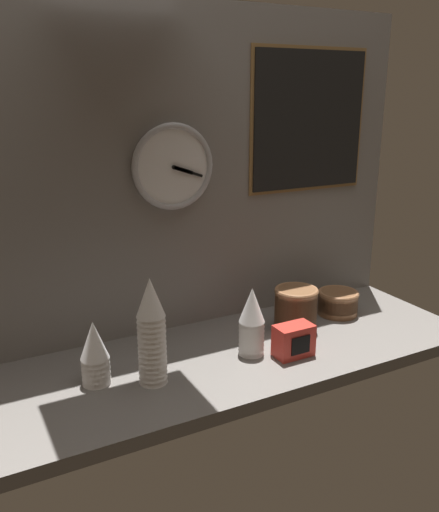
# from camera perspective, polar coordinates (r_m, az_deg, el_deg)

# --- Properties ---
(ground_plane) EXTENTS (1.60, 0.56, 0.04)m
(ground_plane) POSITION_cam_1_polar(r_m,az_deg,el_deg) (1.74, 1.24, -10.56)
(ground_plane) COLOR slate
(wall_tiled_back) EXTENTS (1.60, 0.03, 1.05)m
(wall_tiled_back) POSITION_cam_1_polar(r_m,az_deg,el_deg) (1.79, -2.82, 8.72)
(wall_tiled_back) COLOR slate
(wall_tiled_back) RESTS_ON ground_plane
(cup_stack_center_right) EXTENTS (0.08, 0.08, 0.22)m
(cup_stack_center_right) POSITION_cam_1_polar(r_m,az_deg,el_deg) (1.67, 3.41, -6.87)
(cup_stack_center_right) COLOR white
(cup_stack_center_right) RESTS_ON ground_plane
(cup_stack_center_left) EXTENTS (0.08, 0.08, 0.31)m
(cup_stack_center_left) POSITION_cam_1_polar(r_m,az_deg,el_deg) (1.50, -7.17, -7.88)
(cup_stack_center_left) COLOR white
(cup_stack_center_left) RESTS_ON ground_plane
(cup_stack_left) EXTENTS (0.08, 0.08, 0.19)m
(cup_stack_left) POSITION_cam_1_polar(r_m,az_deg,el_deg) (1.55, -13.01, -9.90)
(cup_stack_left) COLOR white
(cup_stack_left) RESTS_ON ground_plane
(bowl_stack_right) EXTENTS (0.15, 0.15, 0.15)m
(bowl_stack_right) POSITION_cam_1_polar(r_m,az_deg,el_deg) (1.86, 8.03, -5.45)
(bowl_stack_right) COLOR brown
(bowl_stack_right) RESTS_ON ground_plane
(bowl_stack_far_right) EXTENTS (0.15, 0.15, 0.09)m
(bowl_stack_far_right) POSITION_cam_1_polar(r_m,az_deg,el_deg) (2.02, 12.35, -4.72)
(bowl_stack_far_right) COLOR brown
(bowl_stack_far_right) RESTS_ON ground_plane
(wall_clock) EXTENTS (0.27, 0.03, 0.27)m
(wall_clock) POSITION_cam_1_polar(r_m,az_deg,el_deg) (1.73, -4.92, 9.33)
(wall_clock) COLOR white
(menu_board) EXTENTS (0.48, 0.01, 0.49)m
(menu_board) POSITION_cam_1_polar(r_m,az_deg,el_deg) (1.99, 9.41, 13.88)
(menu_board) COLOR olive
(napkin_dispenser) EXTENTS (0.12, 0.07, 0.10)m
(napkin_dispenser) POSITION_cam_1_polar(r_m,az_deg,el_deg) (1.69, 7.82, -8.81)
(napkin_dispenser) COLOR red
(napkin_dispenser) RESTS_ON ground_plane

